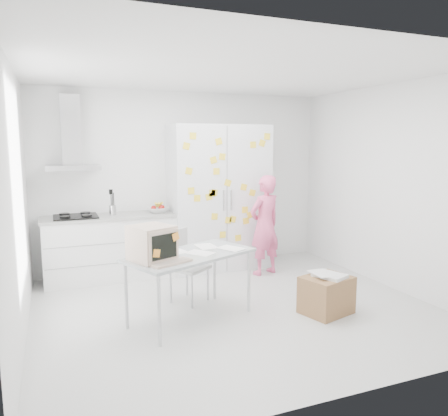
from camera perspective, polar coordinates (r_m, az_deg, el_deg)
name	(u,v)px	position (r m, az deg, el deg)	size (l,w,h in m)	color
floor	(234,308)	(5.30, 1.37, -12.98)	(4.50, 4.00, 0.02)	silver
walls	(213,188)	(5.63, -1.45, 2.58)	(4.52, 4.01, 2.70)	white
ceiling	(235,72)	(4.99, 1.48, 17.38)	(4.50, 4.00, 0.02)	white
counter_run	(111,246)	(6.44, -14.59, -4.86)	(1.84, 0.63, 1.28)	white
range_hood	(71,141)	(6.38, -19.32, 8.28)	(0.70, 0.48, 1.01)	silver
tall_cabinet	(219,197)	(6.70, -0.66, 1.38)	(1.50, 0.68, 2.20)	silver
person	(265,225)	(6.43, 5.35, -2.24)	(0.54, 0.35, 1.47)	#ED5C8D
desk	(167,249)	(4.59, -7.47, -5.38)	(1.54, 1.18, 1.10)	#A6AEB0
chair	(184,261)	(5.39, -5.19, -6.92)	(0.56, 0.56, 0.88)	#B4B4B2
cardboard_box	(327,294)	(5.20, 13.24, -10.91)	(0.63, 0.56, 0.47)	olive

